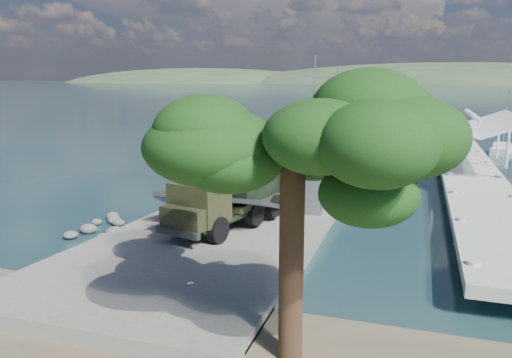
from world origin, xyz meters
name	(u,v)px	position (x,y,z in m)	size (l,w,h in m)	color
ground	(208,247)	(0.00, 0.00, 0.00)	(1400.00, 1400.00, 0.00)	#1C3F43
boat_ramp	(200,249)	(0.00, -1.00, 0.25)	(10.00, 18.00, 0.50)	slate
shoreline_rocks	(103,232)	(-6.20, 0.50, 0.00)	(3.20, 5.60, 0.90)	#4E4E4C
distant_headlands	(462,84)	(50.00, 560.00, 0.00)	(1000.00, 240.00, 48.00)	#2F472C
pier	(470,164)	(13.00, 18.77, 1.60)	(6.40, 44.00, 6.10)	#B8B9AE
landing_craft	(302,158)	(-0.48, 21.88, 0.90)	(9.52, 36.96, 10.95)	#464C53
military_truck	(232,190)	(0.35, 2.34, 2.32)	(4.14, 8.21, 3.66)	black
soldier	(178,217)	(-1.43, -0.30, 1.42)	(0.67, 0.44, 1.85)	black
sailboat_far	(502,149)	(17.84, 37.46, 0.37)	(3.14, 5.87, 6.87)	white
overhang_tree	(277,149)	(5.64, -8.16, 6.10)	(8.38, 7.72, 7.61)	#312113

